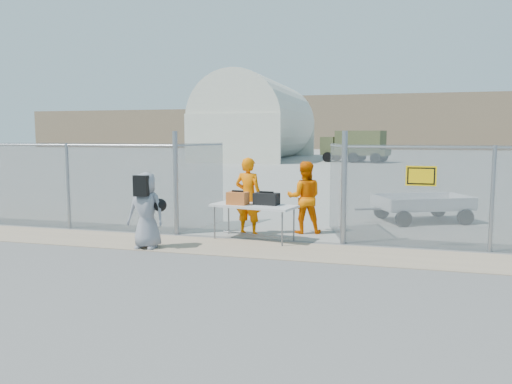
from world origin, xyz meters
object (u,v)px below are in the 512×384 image
(visitor, at_px, (146,210))
(folding_table, at_px, (254,222))
(security_worker_right, at_px, (304,198))
(utility_trailer, at_px, (422,208))
(security_worker_left, at_px, (248,196))

(visitor, bearing_deg, folding_table, 34.36)
(security_worker_right, bearing_deg, visitor, 28.43)
(security_worker_right, relative_size, utility_trailer, 0.55)
(security_worker_right, height_order, utility_trailer, security_worker_right)
(security_worker_right, bearing_deg, security_worker_left, 10.69)
(security_worker_right, bearing_deg, utility_trailer, -151.49)
(folding_table, height_order, security_worker_left, security_worker_left)
(security_worker_left, xyz_separation_m, visitor, (-1.68, -1.99, -0.12))
(security_worker_right, xyz_separation_m, visitor, (-2.96, -2.52, -0.07))
(folding_table, bearing_deg, security_worker_left, 129.14)
(folding_table, xyz_separation_m, utility_trailer, (3.87, 3.58, -0.02))
(security_worker_left, distance_m, security_worker_right, 1.38)
(utility_trailer, bearing_deg, security_worker_right, -163.96)
(security_worker_left, height_order, utility_trailer, security_worker_left)
(security_worker_left, relative_size, visitor, 1.15)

